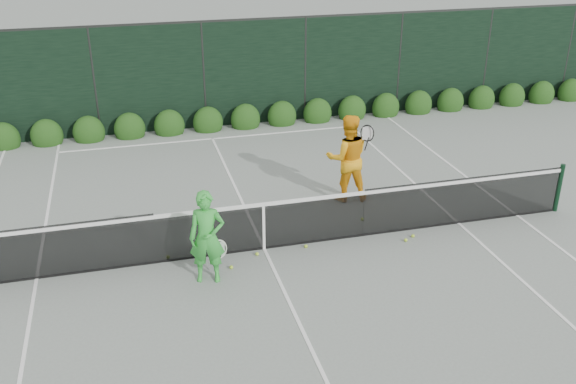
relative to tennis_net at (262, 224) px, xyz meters
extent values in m
plane|color=gray|center=(0.02, 0.00, -0.53)|extent=(80.00, 80.00, 0.00)
cylinder|color=#11331D|center=(6.42, 0.00, 0.00)|extent=(0.10, 0.10, 1.07)
cube|color=black|center=(-4.18, 0.00, -0.02)|extent=(4.40, 0.01, 1.02)
cube|color=black|center=(0.02, 0.00, -0.05)|extent=(4.00, 0.01, 0.96)
cube|color=black|center=(4.22, 0.00, -0.02)|extent=(4.40, 0.01, 1.02)
cube|color=white|center=(0.02, 0.00, 0.41)|extent=(12.80, 0.03, 0.07)
cube|color=black|center=(0.02, 0.00, -0.51)|extent=(12.80, 0.02, 0.04)
cube|color=white|center=(0.02, 0.00, -0.07)|extent=(0.05, 0.03, 0.91)
imported|color=green|center=(-1.15, -0.80, 0.31)|extent=(0.68, 0.52, 1.68)
torus|color=silver|center=(-0.95, -0.70, -0.01)|extent=(0.30, 0.05, 0.30)
cylinder|color=black|center=(-0.95, -0.70, -0.25)|extent=(0.10, 0.03, 0.30)
imported|color=#FFAC15|center=(2.30, 1.74, 0.44)|extent=(1.04, 0.86, 1.95)
torus|color=black|center=(2.65, 1.54, 1.05)|extent=(0.26, 0.19, 0.30)
cylinder|color=black|center=(2.65, 1.54, 0.81)|extent=(0.10, 0.03, 0.30)
cube|color=white|center=(5.51, 0.00, -0.53)|extent=(0.06, 23.77, 0.01)
cube|color=white|center=(-4.09, 0.00, -0.53)|extent=(0.06, 23.77, 0.01)
cube|color=white|center=(4.14, 0.00, -0.53)|extent=(0.06, 23.77, 0.01)
cube|color=white|center=(0.02, 11.88, -0.53)|extent=(11.03, 0.06, 0.01)
cube|color=white|center=(0.02, 6.40, -0.53)|extent=(8.23, 0.06, 0.01)
cube|color=white|center=(0.02, 0.00, -0.53)|extent=(0.06, 12.80, 0.01)
cube|color=black|center=(0.02, 7.50, 0.97)|extent=(32.00, 0.06, 3.00)
cube|color=#262826|center=(0.02, 7.50, 2.50)|extent=(32.00, 0.06, 0.06)
cylinder|color=#262826|center=(-2.98, 7.50, 0.97)|extent=(0.08, 0.08, 3.00)
cylinder|color=#262826|center=(0.02, 7.50, 0.97)|extent=(0.08, 0.08, 3.00)
cylinder|color=#262826|center=(3.02, 7.50, 0.97)|extent=(0.08, 0.08, 3.00)
cylinder|color=#262826|center=(6.02, 7.50, 0.97)|extent=(0.08, 0.08, 3.00)
cylinder|color=#262826|center=(9.02, 7.50, 0.97)|extent=(0.08, 0.08, 3.00)
cylinder|color=#262826|center=(12.02, 7.50, 0.97)|extent=(0.08, 0.08, 3.00)
ellipsoid|color=#0F340E|center=(-5.48, 7.15, -0.30)|extent=(0.86, 0.65, 0.94)
ellipsoid|color=#0F340E|center=(-4.38, 7.15, -0.30)|extent=(0.86, 0.65, 0.94)
ellipsoid|color=#0F340E|center=(-3.28, 7.15, -0.30)|extent=(0.86, 0.65, 0.94)
ellipsoid|color=#0F340E|center=(-2.18, 7.15, -0.30)|extent=(0.86, 0.65, 0.94)
ellipsoid|color=#0F340E|center=(-1.08, 7.15, -0.30)|extent=(0.86, 0.65, 0.94)
ellipsoid|color=#0F340E|center=(0.02, 7.15, -0.30)|extent=(0.86, 0.65, 0.94)
ellipsoid|color=#0F340E|center=(1.12, 7.15, -0.30)|extent=(0.86, 0.65, 0.94)
ellipsoid|color=#0F340E|center=(2.22, 7.15, -0.30)|extent=(0.86, 0.65, 0.94)
ellipsoid|color=#0F340E|center=(3.32, 7.15, -0.30)|extent=(0.86, 0.65, 0.94)
ellipsoid|color=#0F340E|center=(4.42, 7.15, -0.30)|extent=(0.86, 0.65, 0.94)
ellipsoid|color=#0F340E|center=(5.52, 7.15, -0.30)|extent=(0.86, 0.65, 0.94)
ellipsoid|color=#0F340E|center=(6.62, 7.15, -0.30)|extent=(0.86, 0.65, 0.94)
ellipsoid|color=#0F340E|center=(7.72, 7.15, -0.30)|extent=(0.86, 0.65, 0.94)
ellipsoid|color=#0F340E|center=(8.82, 7.15, -0.30)|extent=(0.86, 0.65, 0.94)
ellipsoid|color=#0F340E|center=(9.92, 7.15, -0.30)|extent=(0.86, 0.65, 0.94)
ellipsoid|color=#0F340E|center=(11.02, 7.15, -0.30)|extent=(0.86, 0.65, 0.94)
ellipsoid|color=#0F340E|center=(12.12, 7.15, -0.30)|extent=(0.86, 0.65, 0.94)
sphere|color=#B8E132|center=(-1.79, 0.11, -0.50)|extent=(0.07, 0.07, 0.07)
sphere|color=#B8E132|center=(2.97, -0.31, -0.50)|extent=(0.07, 0.07, 0.07)
sphere|color=#B8E132|center=(0.81, -0.16, -0.50)|extent=(0.07, 0.07, 0.07)
sphere|color=#B8E132|center=(2.76, -0.43, -0.50)|extent=(0.07, 0.07, 0.07)
sphere|color=#B8E132|center=(-0.16, -0.21, -0.50)|extent=(0.07, 0.07, 0.07)
sphere|color=#B8E132|center=(2.26, 0.63, -0.50)|extent=(0.07, 0.07, 0.07)
sphere|color=#B8E132|center=(-0.71, -0.55, -0.50)|extent=(0.07, 0.07, 0.07)
camera|label=1|loc=(-2.30, -10.44, 5.56)|focal=40.00mm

